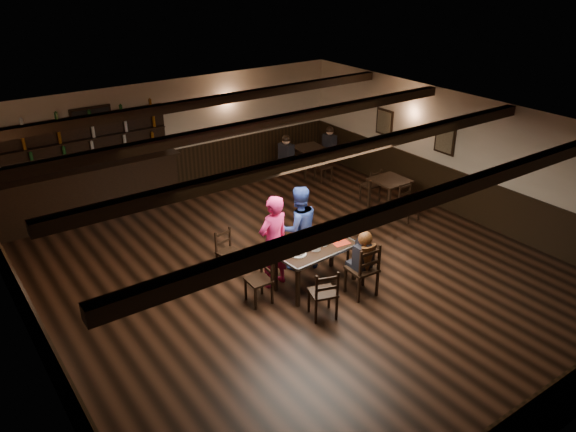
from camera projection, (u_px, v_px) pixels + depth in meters
ground at (295, 272)px, 10.45m from camera, size 10.00×10.00×0.00m
room_shell at (295, 184)px, 9.73m from camera, size 9.02×10.02×2.71m
dining_table at (316, 253)px, 9.75m from camera, size 1.49×0.81×0.75m
chair_near_left at (325, 291)px, 8.92m from camera, size 0.51×0.50×0.89m
chair_near_right at (365, 267)px, 9.47m from camera, size 0.49×0.47×0.99m
chair_end_left at (262, 275)px, 9.39m from camera, size 0.39×0.41×0.85m
chair_end_right at (360, 244)px, 10.30m from camera, size 0.50×0.52×0.90m
chair_far_pushed at (226, 248)px, 10.27m from camera, size 0.45×0.43×0.83m
woman_pink at (273, 242)px, 9.70m from camera, size 0.67×0.48×1.71m
man_blue at (298, 228)px, 10.27m from camera, size 0.91×0.77×1.63m
seated_person at (364, 253)px, 9.42m from camera, size 0.32×0.48×0.79m
cake at (298, 252)px, 9.50m from camera, size 0.30×0.30×0.09m
plate_stack_a at (316, 245)px, 9.63m from camera, size 0.19×0.19×0.18m
plate_stack_b at (323, 240)px, 9.78m from camera, size 0.15×0.15×0.17m
tea_light at (313, 244)px, 9.79m from camera, size 0.05×0.05×0.06m
salt_shaker at (333, 241)px, 9.84m from camera, size 0.04×0.04×0.09m
pepper_shaker at (338, 239)px, 9.91m from camera, size 0.03×0.03×0.09m
drink_glass at (323, 238)px, 9.92m from camera, size 0.06×0.06×0.10m
menu_red at (341, 243)px, 9.87m from camera, size 0.32×0.24×0.00m
menu_blue at (337, 236)px, 10.13m from camera, size 0.32×0.25×0.00m
bar_counter at (86, 184)px, 12.40m from camera, size 4.25×0.70×2.20m
back_table_a at (390, 184)px, 12.63m from camera, size 0.77×0.77×0.75m
back_table_b at (309, 151)px, 14.68m from camera, size 0.81×0.81×0.75m
bg_patron_left at (286, 150)px, 14.11m from camera, size 0.28×0.40×0.78m
bg_patron_right at (329, 140)px, 14.91m from camera, size 0.23×0.36×0.74m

